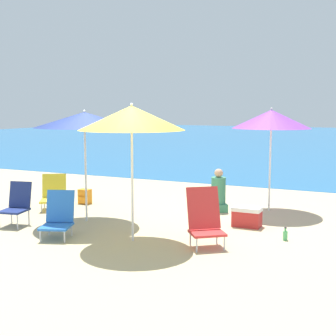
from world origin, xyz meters
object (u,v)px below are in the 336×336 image
at_px(beach_chair_blue, 58,216).
at_px(beach_umbrella_purple, 271,119).
at_px(beach_umbrella_navy, 84,120).
at_px(water_bottle, 285,235).
at_px(cooler_box, 247,217).
at_px(beach_chair_navy, 17,203).
at_px(beach_chair_yellow, 54,193).
at_px(beach_chair_red, 205,218).
at_px(backpack_orange, 85,197).
at_px(person_seated_near, 218,194).
at_px(beach_umbrella_yellow, 132,118).

bearing_deg(beach_chair_blue, beach_umbrella_purple, 31.38).
xyz_separation_m(beach_umbrella_navy, water_bottle, (3.55, 0.29, -1.77)).
relative_size(beach_umbrella_navy, beach_umbrella_purple, 0.98).
height_order(beach_chair_blue, cooler_box, beach_chair_blue).
relative_size(beach_umbrella_purple, beach_chair_navy, 2.73).
relative_size(beach_chair_yellow, beach_chair_red, 0.85).
distance_m(beach_umbrella_navy, cooler_box, 3.35).
xyz_separation_m(beach_chair_blue, water_bottle, (3.34, 1.35, -0.26)).
relative_size(beach_chair_navy, backpack_orange, 2.41).
bearing_deg(beach_umbrella_navy, cooler_box, 17.38).
relative_size(beach_chair_yellow, beach_chair_navy, 0.99).
xyz_separation_m(beach_chair_red, water_bottle, (1.04, 0.81, -0.34)).
bearing_deg(beach_umbrella_navy, backpack_orange, 126.42).
relative_size(beach_chair_red, backpack_orange, 2.78).
height_order(beach_umbrella_navy, beach_chair_red, beach_umbrella_navy).
height_order(beach_chair_yellow, person_seated_near, person_seated_near).
bearing_deg(backpack_orange, beach_umbrella_yellow, -41.04).
xyz_separation_m(beach_umbrella_purple, beach_chair_navy, (-3.77, -3.06, -1.45)).
distance_m(beach_umbrella_purple, beach_chair_navy, 5.07).
distance_m(beach_umbrella_navy, water_bottle, 3.98).
xyz_separation_m(beach_chair_yellow, beach_chair_navy, (0.28, -1.34, 0.07)).
relative_size(beach_umbrella_yellow, person_seated_near, 2.49).
bearing_deg(water_bottle, backpack_orange, 167.39).
height_order(beach_chair_navy, beach_chair_blue, beach_chair_navy).
bearing_deg(beach_chair_red, person_seated_near, 66.44).
distance_m(beach_chair_navy, beach_chair_red, 3.47).
height_order(beach_umbrella_yellow, backpack_orange, beach_umbrella_yellow).
xyz_separation_m(beach_umbrella_yellow, beach_chair_blue, (-1.19, -0.31, -1.57)).
bearing_deg(water_bottle, beach_chair_red, -142.07).
bearing_deg(person_seated_near, beach_umbrella_navy, -168.30).
bearing_deg(beach_chair_blue, water_bottle, 1.08).
bearing_deg(beach_chair_yellow, beach_chair_navy, -110.34).
relative_size(beach_chair_red, cooler_box, 1.77).
bearing_deg(beach_chair_navy, person_seated_near, 29.89).
height_order(beach_umbrella_purple, beach_chair_navy, beach_umbrella_purple).
bearing_deg(person_seated_near, beach_chair_red, -107.81).
height_order(beach_chair_navy, backpack_orange, beach_chair_navy).
xyz_separation_m(beach_chair_red, cooler_box, (0.26, 1.39, -0.25)).
bearing_deg(beach_chair_blue, beach_chair_yellow, 109.90).
bearing_deg(beach_chair_red, cooler_box, 41.49).
distance_m(backpack_orange, water_bottle, 4.62).
height_order(beach_umbrella_purple, water_bottle, beach_umbrella_purple).
bearing_deg(water_bottle, beach_chair_navy, -167.10).
bearing_deg(beach_umbrella_purple, beach_chair_blue, -127.69).
bearing_deg(beach_umbrella_purple, beach_chair_red, -96.23).
height_order(beach_chair_yellow, backpack_orange, beach_chair_yellow).
bearing_deg(beach_chair_navy, beach_chair_red, -8.43).
relative_size(beach_umbrella_navy, person_seated_near, 2.36).
height_order(beach_umbrella_navy, beach_umbrella_purple, beach_umbrella_purple).
xyz_separation_m(beach_umbrella_navy, beach_umbrella_purple, (2.82, 2.32, -0.01)).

